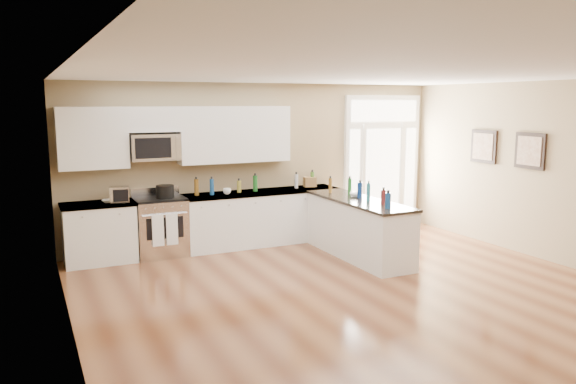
{
  "coord_description": "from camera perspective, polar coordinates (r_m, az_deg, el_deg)",
  "views": [
    {
      "loc": [
        -3.87,
        -5.21,
        2.47
      ],
      "look_at": [
        -0.44,
        2.0,
        1.19
      ],
      "focal_mm": 35.0,
      "sensor_mm": 36.0,
      "label": 1
    }
  ],
  "objects": [
    {
      "name": "wall_art_near",
      "position": [
        10.46,
        19.26,
        4.39
      ],
      "size": [
        0.05,
        0.58,
        0.58
      ],
      "color": "black",
      "rests_on": "room_shell"
    },
    {
      "name": "wall_art_far",
      "position": [
        9.78,
        23.37,
        3.86
      ],
      "size": [
        0.05,
        0.58,
        0.58
      ],
      "color": "black",
      "rests_on": "room_shell"
    },
    {
      "name": "back_cabinet_right",
      "position": [
        9.86,
        -2.74,
        -2.78
      ],
      "size": [
        2.85,
        0.66,
        0.94
      ],
      "color": "white",
      "rests_on": "ground"
    },
    {
      "name": "room_shell",
      "position": [
        6.54,
        11.07,
        2.26
      ],
      "size": [
        8.0,
        8.0,
        8.0
      ],
      "color": "#988460",
      "rests_on": "ground"
    },
    {
      "name": "cup_counter",
      "position": [
        9.46,
        -6.22,
        0.07
      ],
      "size": [
        0.17,
        0.17,
        0.1
      ],
      "primitive_type": "imported",
      "rotation": [
        0.0,
        0.0,
        -0.42
      ],
      "color": "white",
      "rests_on": "back_cabinet_right"
    },
    {
      "name": "upper_cabinet_left",
      "position": [
        9.12,
        -19.24,
        5.19
      ],
      "size": [
        1.04,
        0.33,
        0.95
      ],
      "primitive_type": "cube",
      "color": "white",
      "rests_on": "room_shell"
    },
    {
      "name": "entry_door",
      "position": [
        11.25,
        9.52,
        3.04
      ],
      "size": [
        1.7,
        0.1,
        2.6
      ],
      "color": "white",
      "rests_on": "ground"
    },
    {
      "name": "microwave",
      "position": [
        9.24,
        -13.42,
        4.47
      ],
      "size": [
        0.78,
        0.41,
        0.42
      ],
      "color": "silver",
      "rests_on": "room_shell"
    },
    {
      "name": "bowl_left",
      "position": [
        9.08,
        -17.8,
        -0.87
      ],
      "size": [
        0.24,
        0.24,
        0.05
      ],
      "primitive_type": "imported",
      "rotation": [
        0.0,
        0.0,
        -0.27
      ],
      "color": "white",
      "rests_on": "back_cabinet_left"
    },
    {
      "name": "cardboard_box",
      "position": [
        10.26,
        2.23,
        1.04
      ],
      "size": [
        0.24,
        0.19,
        0.18
      ],
      "primitive_type": "cube",
      "rotation": [
        0.0,
        0.0,
        -0.19
      ],
      "color": "brown",
      "rests_on": "back_cabinet_right"
    },
    {
      "name": "back_cabinet_left",
      "position": [
        9.19,
        -18.59,
        -4.14
      ],
      "size": [
        1.1,
        0.66,
        0.94
      ],
      "color": "white",
      "rests_on": "ground"
    },
    {
      "name": "kitchen_range",
      "position": [
        9.33,
        -12.83,
        -3.43
      ],
      "size": [
        0.8,
        0.7,
        1.08
      ],
      "color": "silver",
      "rests_on": "ground"
    },
    {
      "name": "upper_cabinet_right",
      "position": [
        9.65,
        -5.43,
        5.84
      ],
      "size": [
        1.94,
        0.33,
        0.95
      ],
      "primitive_type": "cube",
      "color": "white",
      "rests_on": "room_shell"
    },
    {
      "name": "toaster_oven",
      "position": [
        9.03,
        -16.76,
        -0.24
      ],
      "size": [
        0.32,
        0.27,
        0.25
      ],
      "primitive_type": "cube",
      "rotation": [
        0.0,
        0.0,
        -0.16
      ],
      "color": "silver",
      "rests_on": "back_cabinet_left"
    },
    {
      "name": "peninsula_cabinet",
      "position": [
        9.1,
        7.14,
        -3.88
      ],
      "size": [
        0.69,
        2.32,
        0.94
      ],
      "color": "white",
      "rests_on": "ground"
    },
    {
      "name": "counter_bottles",
      "position": [
        9.27,
        1.68,
        0.41
      ],
      "size": [
        2.41,
        2.45,
        0.28
      ],
      "color": "#19591E",
      "rests_on": "back_cabinet_right"
    },
    {
      "name": "ground",
      "position": [
        6.95,
        10.63,
        -11.87
      ],
      "size": [
        8.0,
        8.0,
        0.0
      ],
      "primitive_type": "plane",
      "color": "#572D18"
    },
    {
      "name": "stockpot",
      "position": [
        9.18,
        -12.38,
        0.08
      ],
      "size": [
        0.35,
        0.35,
        0.22
      ],
      "primitive_type": "cylinder",
      "rotation": [
        0.0,
        0.0,
        0.25
      ],
      "color": "black",
      "rests_on": "kitchen_range"
    },
    {
      "name": "upper_cabinet_short",
      "position": [
        9.26,
        -13.57,
        7.2
      ],
      "size": [
        0.82,
        0.33,
        0.4
      ],
      "primitive_type": "cube",
      "color": "white",
      "rests_on": "room_shell"
    },
    {
      "name": "bowl_peninsula",
      "position": [
        9.23,
        6.91,
        -0.29
      ],
      "size": [
        0.25,
        0.25,
        0.06
      ],
      "primitive_type": "imported",
      "rotation": [
        0.0,
        0.0,
        -0.31
      ],
      "color": "white",
      "rests_on": "peninsula_cabinet"
    }
  ]
}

